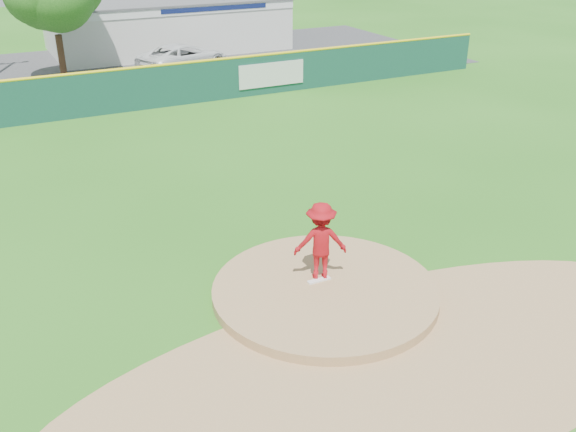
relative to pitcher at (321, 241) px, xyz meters
name	(u,v)px	position (x,y,z in m)	size (l,w,h in m)	color
ground	(325,295)	(-0.11, -0.45, -1.25)	(120.00, 120.00, 0.00)	#286B19
pitchers_mound	(325,295)	(-0.11, -0.45, -1.25)	(5.50, 5.50, 0.50)	#9E774C
pitching_rubber	(319,280)	(-0.11, -0.15, -0.98)	(0.60, 0.15, 0.04)	white
infield_dirt_arc	(397,365)	(-0.11, -3.45, -1.25)	(15.40, 15.40, 0.01)	#9E774C
parking_lot	(95,72)	(-0.11, 26.55, -1.24)	(44.00, 16.00, 0.02)	#38383A
pitcher	(321,241)	(0.00, 0.00, 0.00)	(1.30, 0.75, 2.01)	#9E0D15
van	(183,57)	(4.68, 24.67, -0.47)	(2.55, 5.52, 1.53)	white
pool_building_grp	(167,24)	(5.89, 31.54, 0.41)	(15.20, 8.20, 3.31)	silver
fence_banners	(78,97)	(-2.60, 17.47, -0.25)	(22.83, 0.04, 1.20)	maroon
outfield_fence	(132,88)	(-0.11, 17.55, -0.16)	(40.00, 0.14, 2.07)	#144237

